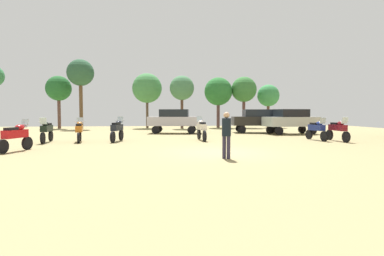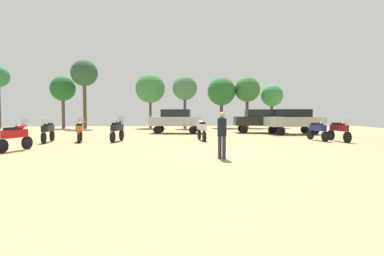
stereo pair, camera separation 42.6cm
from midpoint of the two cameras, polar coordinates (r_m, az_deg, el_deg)
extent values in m
cube|color=#938457|center=(13.24, 4.25, -4.66)|extent=(44.00, 52.00, 0.02)
cylinder|color=black|center=(16.25, -29.31, -2.51)|extent=(0.29, 0.62, 0.61)
cylinder|color=black|center=(15.17, -32.86, -2.97)|extent=(0.29, 0.62, 0.61)
cube|color=red|center=(15.66, -31.07, -0.97)|extent=(0.70, 1.29, 0.36)
ellipsoid|color=red|center=(15.86, -30.42, 0.11)|extent=(0.44, 0.55, 0.24)
cube|color=black|center=(15.49, -31.63, -0.13)|extent=(0.45, 0.62, 0.12)
cube|color=silver|center=(16.09, -29.72, 0.80)|extent=(0.39, 0.25, 0.39)
cylinder|color=#B7B7BC|center=(16.02, -29.93, 0.57)|extent=(0.60, 0.21, 0.04)
cylinder|color=black|center=(19.75, 23.10, -1.45)|extent=(0.19, 0.63, 0.62)
cylinder|color=black|center=(21.00, 20.67, -1.15)|extent=(0.19, 0.63, 0.62)
cube|color=navy|center=(20.34, 21.87, 0.08)|extent=(0.51, 1.33, 0.36)
ellipsoid|color=navy|center=(20.09, 22.36, 0.83)|extent=(0.38, 0.51, 0.24)
cube|color=black|center=(20.52, 21.53, 0.78)|extent=(0.37, 0.59, 0.12)
cube|color=silver|center=(19.82, 22.91, 1.32)|extent=(0.38, 0.19, 0.39)
cylinder|color=#B7B7BC|center=(19.90, 22.74, 1.15)|extent=(0.62, 0.11, 0.04)
cylinder|color=black|center=(19.50, -13.84, -1.29)|extent=(0.23, 0.67, 0.66)
cylinder|color=black|center=(17.99, -15.39, -1.66)|extent=(0.23, 0.67, 0.66)
cube|color=black|center=(18.71, -14.60, 0.09)|extent=(0.59, 1.40, 0.36)
ellipsoid|color=black|center=(18.99, -14.32, 0.98)|extent=(0.40, 0.53, 0.24)
cube|color=black|center=(18.48, -14.84, 0.80)|extent=(0.39, 0.60, 0.12)
cube|color=silver|center=(19.31, -14.01, 1.55)|extent=(0.38, 0.21, 0.39)
cylinder|color=#B7B7BC|center=(19.21, -14.10, 1.37)|extent=(0.62, 0.14, 0.04)
cylinder|color=black|center=(19.65, 0.70, -1.16)|extent=(0.17, 0.68, 0.67)
cylinder|color=black|center=(18.04, 1.71, -1.53)|extent=(0.17, 0.68, 0.67)
cube|color=silver|center=(18.81, 1.18, 0.22)|extent=(0.47, 1.42, 0.36)
ellipsoid|color=silver|center=(19.11, 0.99, 1.11)|extent=(0.36, 0.50, 0.24)
cube|color=black|center=(18.56, 1.33, 0.93)|extent=(0.34, 0.58, 0.12)
cube|color=silver|center=(19.45, 0.79, 1.67)|extent=(0.37, 0.18, 0.39)
cylinder|color=#B7B7BC|center=(19.35, 0.85, 1.49)|extent=(0.62, 0.08, 0.04)
cylinder|color=black|center=(19.54, 26.52, -1.53)|extent=(0.14, 0.65, 0.65)
cylinder|color=black|center=(20.91, 23.97, -1.20)|extent=(0.14, 0.65, 0.65)
cube|color=maroon|center=(20.19, 25.23, 0.07)|extent=(0.41, 1.41, 0.36)
ellipsoid|color=maroon|center=(19.92, 25.74, 0.83)|extent=(0.34, 0.49, 0.24)
cube|color=black|center=(20.38, 24.87, 0.78)|extent=(0.32, 0.57, 0.12)
cube|color=silver|center=(19.62, 26.32, 1.31)|extent=(0.37, 0.17, 0.39)
cylinder|color=#B7B7BC|center=(19.71, 26.15, 1.15)|extent=(0.62, 0.06, 0.04)
cylinder|color=black|center=(19.86, -20.92, -1.40)|extent=(0.23, 0.62, 0.61)
cylinder|color=black|center=(18.30, -21.25, -1.76)|extent=(0.23, 0.62, 0.61)
cube|color=#BF661A|center=(19.05, -21.11, -0.12)|extent=(0.61, 1.37, 0.36)
ellipsoid|color=#BF661A|center=(19.33, -21.06, 0.75)|extent=(0.41, 0.53, 0.24)
cube|color=black|center=(18.81, -21.17, 0.57)|extent=(0.40, 0.61, 0.12)
cube|color=silver|center=(19.66, -21.00, 1.31)|extent=(0.38, 0.22, 0.39)
cylinder|color=#B7B7BC|center=(19.56, -21.02, 1.13)|extent=(0.62, 0.15, 0.04)
cylinder|color=black|center=(18.78, -26.91, -1.71)|extent=(0.17, 0.65, 0.64)
cylinder|color=black|center=(20.28, -25.64, -1.36)|extent=(0.17, 0.65, 0.64)
cube|color=black|center=(19.50, -26.29, -0.06)|extent=(0.45, 1.35, 0.36)
ellipsoid|color=black|center=(19.20, -26.55, 0.72)|extent=(0.35, 0.50, 0.24)
cube|color=black|center=(19.71, -26.11, 0.67)|extent=(0.34, 0.58, 0.12)
cube|color=silver|center=(18.88, -26.85, 1.23)|extent=(0.37, 0.18, 0.39)
cylinder|color=#B7B7BC|center=(18.98, -26.76, 1.06)|extent=(0.62, 0.08, 0.04)
cylinder|color=black|center=(24.16, 15.61, -0.53)|extent=(0.66, 0.30, 0.64)
cylinder|color=black|center=(25.43, 14.06, -0.34)|extent=(0.66, 0.30, 0.64)
cylinder|color=black|center=(25.68, 21.35, -0.43)|extent=(0.66, 0.30, 0.64)
cylinder|color=black|center=(26.88, 19.63, -0.25)|extent=(0.66, 0.30, 0.64)
cube|color=#AAB5B0|center=(25.47, 17.75, 1.17)|extent=(4.49, 2.31, 0.75)
cube|color=black|center=(25.46, 17.77, 2.70)|extent=(2.54, 1.86, 0.61)
cylinder|color=black|center=(24.85, -7.36, -0.35)|extent=(0.67, 0.32, 0.64)
cylinder|color=black|center=(26.26, -6.81, -0.17)|extent=(0.67, 0.32, 0.64)
cylinder|color=black|center=(24.50, -0.62, -0.38)|extent=(0.67, 0.32, 0.64)
cylinder|color=black|center=(25.93, -0.42, -0.19)|extent=(0.67, 0.32, 0.64)
cube|color=#B1ACB9|center=(25.32, -3.82, 1.30)|extent=(4.52, 2.44, 0.75)
cube|color=black|center=(25.31, -3.83, 2.84)|extent=(2.58, 1.93, 0.61)
cylinder|color=black|center=(25.58, 8.96, -0.27)|extent=(0.66, 0.28, 0.64)
cylinder|color=black|center=(27.00, 8.46, -0.10)|extent=(0.66, 0.28, 0.64)
cylinder|color=black|center=(26.22, 15.27, -0.26)|extent=(0.66, 0.28, 0.64)
cylinder|color=black|center=(27.61, 14.47, -0.09)|extent=(0.66, 0.28, 0.64)
cube|color=black|center=(26.54, 11.83, 1.32)|extent=(4.45, 2.20, 0.75)
cube|color=black|center=(26.53, 11.85, 2.78)|extent=(2.51, 1.80, 0.61)
cylinder|color=#2F293F|center=(11.41, 5.84, -3.69)|extent=(0.14, 0.14, 0.85)
cylinder|color=#2F293F|center=(11.46, 5.03, -3.66)|extent=(0.14, 0.14, 0.85)
cylinder|color=black|center=(11.37, 5.45, 0.15)|extent=(0.46, 0.46, 0.68)
sphere|color=tan|center=(11.36, 5.46, 2.44)|extent=(0.23, 0.23, 0.23)
cylinder|color=brown|center=(36.23, 13.84, 2.59)|extent=(0.32, 0.32, 3.13)
sphere|color=#378A48|center=(36.29, 13.88, 5.97)|extent=(2.53, 2.53, 2.53)
cylinder|color=#50382B|center=(32.85, -2.28, 3.23)|extent=(0.31, 0.31, 3.80)
sphere|color=#43794D|center=(32.96, -2.29, 7.57)|extent=(2.64, 2.64, 2.64)
cylinder|color=#4E3D2F|center=(34.30, -8.80, 3.11)|extent=(0.28, 0.28, 3.71)
sphere|color=#408245|center=(34.40, -8.83, 7.43)|extent=(3.30, 3.30, 3.30)
cylinder|color=brown|center=(34.32, -20.54, 4.30)|extent=(0.37, 0.37, 5.32)
sphere|color=#2A5336|center=(34.56, -20.64, 9.76)|extent=(2.79, 2.79, 2.79)
cylinder|color=brown|center=(34.71, 4.61, 2.89)|extent=(0.37, 0.37, 3.42)
sphere|color=#286E2E|center=(34.80, 4.63, 6.89)|extent=(3.19, 3.19, 3.19)
cylinder|color=brown|center=(35.24, 9.39, 3.12)|extent=(0.35, 0.35, 3.74)
sphere|color=#357234|center=(35.34, 9.43, 7.20)|extent=(2.88, 2.88, 2.88)
cylinder|color=brown|center=(35.97, -24.10, 2.91)|extent=(0.34, 0.34, 3.75)
sphere|color=#22602A|center=(36.06, -24.18, 6.85)|extent=(2.68, 2.68, 2.68)
camera|label=1|loc=(0.21, -90.65, -0.03)|focal=28.27mm
camera|label=2|loc=(0.21, 89.35, 0.03)|focal=28.27mm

